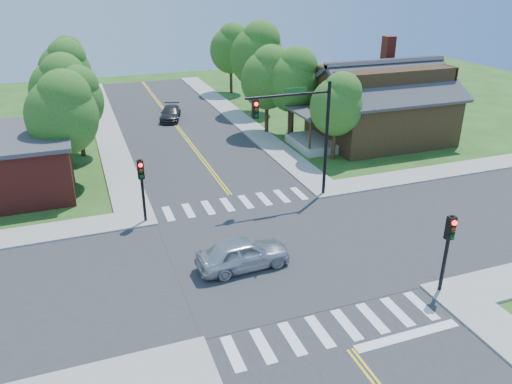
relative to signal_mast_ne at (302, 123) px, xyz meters
name	(u,v)px	position (x,y,z in m)	size (l,w,h in m)	color
ground	(275,253)	(-3.91, -5.59, -4.85)	(100.00, 100.00, 0.00)	#274E18
road_ns	(275,253)	(-3.91, -5.59, -4.83)	(10.00, 90.00, 0.04)	#2D2D30
road_ew	(275,253)	(-3.91, -5.59, -4.83)	(90.00, 10.00, 0.04)	#2D2D30
intersection_patch	(275,253)	(-3.91, -5.59, -4.85)	(10.20, 10.20, 0.06)	#2D2D30
sidewalk_ne	(374,132)	(11.90, 10.23, -4.78)	(40.00, 40.00, 0.14)	#9E9B93
crosswalk_north	(237,203)	(-3.91, 0.61, -4.80)	(8.85, 2.00, 0.01)	white
crosswalk_south	(333,328)	(-3.91, -11.79, -4.80)	(8.85, 2.00, 0.01)	white
centerline	(275,252)	(-3.91, -5.59, -4.80)	(0.30, 90.00, 0.01)	yellow
stop_bar	(407,336)	(-1.41, -13.19, -4.85)	(4.60, 0.45, 0.09)	white
signal_mast_ne	(302,123)	(0.00, 0.00, 0.00)	(5.30, 0.42, 7.20)	black
signal_pole_se	(449,240)	(1.69, -11.21, -2.19)	(0.34, 0.42, 3.80)	black
signal_pole_nw	(142,179)	(-9.51, -0.01, -2.19)	(0.34, 0.42, 3.80)	black
house_ne	(381,100)	(11.19, 8.65, -1.52)	(13.05, 8.80, 7.11)	#362612
tree_e_a	(338,103)	(5.48, 5.61, -0.55)	(3.86, 3.67, 6.57)	#382314
tree_e_b	(294,78)	(4.83, 11.87, 0.09)	(4.44, 4.22, 7.55)	#382314
tree_e_c	(258,53)	(4.82, 20.42, 0.95)	(5.21, 4.95, 8.85)	#382314
tree_e_d	(231,47)	(5.00, 29.53, 0.30)	(4.63, 4.40, 7.87)	#382314
tree_w_a	(63,111)	(-13.13, 7.23, 0.15)	(4.49, 4.26, 7.63)	#382314
tree_w_b	(62,88)	(-13.14, 13.99, 0.18)	(4.52, 4.29, 7.69)	#382314
tree_w_c	(66,69)	(-12.72, 22.15, 0.22)	(4.56, 4.33, 7.75)	#382314
tree_w_d	(67,59)	(-12.54, 31.52, -0.29)	(4.09, 3.89, 6.96)	#382314
tree_house	(268,76)	(3.16, 13.47, 0.11)	(4.45, 4.23, 7.57)	#382314
tree_bldg	(76,98)	(-12.20, 12.86, -0.32)	(4.07, 3.87, 6.92)	#382314
car_silver	(243,254)	(-5.84, -6.31, -4.09)	(4.56, 2.02, 1.53)	silver
car_dgrey	(170,114)	(-4.00, 20.50, -4.23)	(2.88, 4.59, 1.24)	#282A2C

